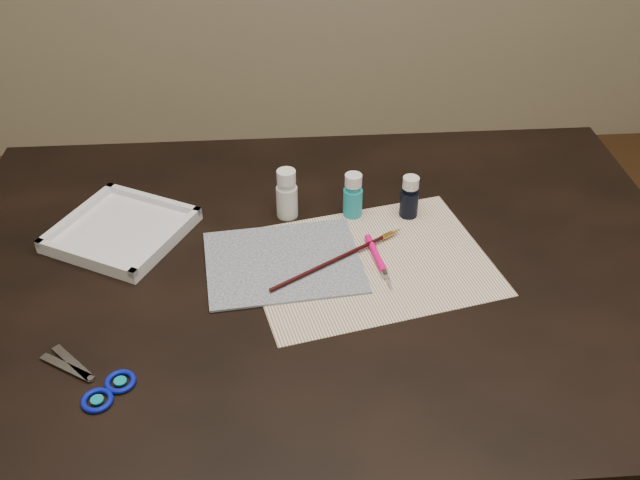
{
  "coord_description": "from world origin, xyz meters",
  "views": [
    {
      "loc": [
        -0.07,
        -0.95,
        1.52
      ],
      "look_at": [
        0.0,
        0.0,
        0.8
      ],
      "focal_mm": 40.0,
      "sensor_mm": 36.0,
      "label": 1
    }
  ],
  "objects": [
    {
      "name": "paper",
      "position": [
        0.09,
        -0.0,
        0.75
      ],
      "size": [
        0.46,
        0.39,
        0.0
      ],
      "primitive_type": "cube",
      "rotation": [
        0.0,
        0.0,
        0.22
      ],
      "color": "white",
      "rests_on": "table"
    },
    {
      "name": "craft_knife",
      "position": [
        0.1,
        -0.01,
        0.76
      ],
      "size": [
        0.03,
        0.15,
        0.01
      ],
      "primitive_type": null,
      "rotation": [
        0.0,
        0.0,
        -1.42
      ],
      "color": "#FF0876",
      "rests_on": "paper"
    },
    {
      "name": "paint_bottle_cyan",
      "position": [
        0.07,
        0.14,
        0.79
      ],
      "size": [
        0.04,
        0.04,
        0.09
      ],
      "primitive_type": "cylinder",
      "rotation": [
        0.0,
        0.0,
        -0.03
      ],
      "color": "teal",
      "rests_on": "table"
    },
    {
      "name": "table",
      "position": [
        0.0,
        0.0,
        0.38
      ],
      "size": [
        1.3,
        0.9,
        0.75
      ],
      "primitive_type": "cube",
      "color": "black",
      "rests_on": "ground"
    },
    {
      "name": "scissors",
      "position": [
        -0.36,
        -0.24,
        0.75
      ],
      "size": [
        0.19,
        0.17,
        0.01
      ],
      "primitive_type": null,
      "rotation": [
        0.0,
        0.0,
        2.57
      ],
      "color": "silver",
      "rests_on": "table"
    },
    {
      "name": "palette_tray",
      "position": [
        -0.35,
        0.11,
        0.76
      ],
      "size": [
        0.28,
        0.28,
        0.03
      ],
      "primitive_type": "cube",
      "rotation": [
        0.0,
        0.0,
        -0.5
      ],
      "color": "white",
      "rests_on": "table"
    },
    {
      "name": "paint_bottle_navy",
      "position": [
        0.18,
        0.13,
        0.79
      ],
      "size": [
        0.04,
        0.04,
        0.08
      ],
      "primitive_type": "cylinder",
      "rotation": [
        0.0,
        0.0,
        0.05
      ],
      "color": "black",
      "rests_on": "table"
    },
    {
      "name": "paintbrush",
      "position": [
        0.03,
        0.0,
        0.76
      ],
      "size": [
        0.25,
        0.16,
        0.01
      ],
      "primitive_type": null,
      "rotation": [
        0.0,
        0.0,
        0.57
      ],
      "color": "black",
      "rests_on": "canvas"
    },
    {
      "name": "paint_bottle_white",
      "position": [
        -0.05,
        0.15,
        0.8
      ],
      "size": [
        0.05,
        0.05,
        0.1
      ],
      "primitive_type": "cylinder",
      "rotation": [
        0.0,
        0.0,
        -0.34
      ],
      "color": "silver",
      "rests_on": "table"
    },
    {
      "name": "canvas",
      "position": [
        -0.06,
        0.0,
        0.75
      ],
      "size": [
        0.28,
        0.24,
        0.0
      ],
      "primitive_type": "cube",
      "rotation": [
        0.0,
        0.0,
        0.1
      ],
      "color": "#122136",
      "rests_on": "paper"
    }
  ]
}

